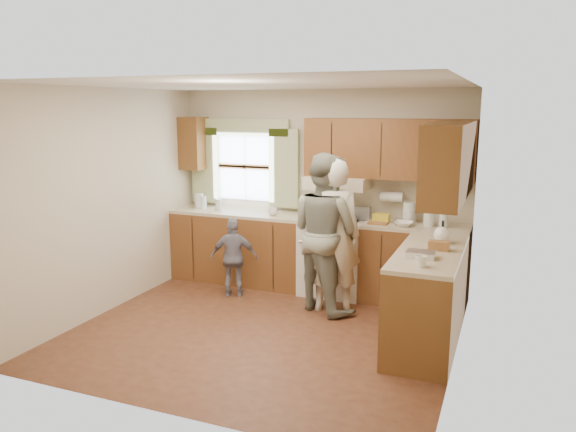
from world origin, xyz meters
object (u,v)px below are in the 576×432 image
at_px(child, 234,258).
at_px(stove, 334,256).
at_px(woman_right, 325,232).
at_px(woman_left, 332,235).

bearing_deg(child, stove, -172.96).
bearing_deg(woman_right, child, 27.97).
height_order(woman_left, woman_right, woman_right).
xyz_separation_m(stove, woman_left, (0.16, -0.59, 0.41)).
bearing_deg(woman_right, woman_left, -152.03).
height_order(stove, child, stove).
distance_m(stove, woman_left, 0.73).
bearing_deg(woman_left, child, -19.38).
distance_m(woman_left, child, 1.30).
bearing_deg(stove, woman_right, -83.40).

